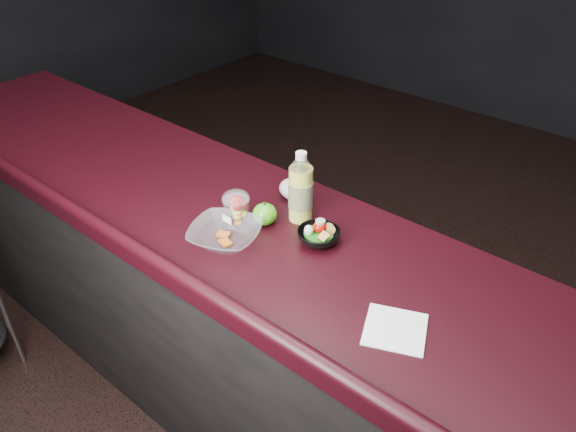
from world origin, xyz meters
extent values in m
cube|color=black|center=(0.00, 0.30, 0.49)|extent=(4.00, 0.65, 0.98)
cube|color=black|center=(0.00, 0.30, 1.00)|extent=(4.06, 0.71, 0.04)
cylinder|color=#A1A1A6|center=(-1.18, -0.22, 0.36)|extent=(0.02, 0.02, 0.72)
cylinder|color=yellow|center=(0.00, 0.43, 1.12)|extent=(0.08, 0.08, 0.19)
cylinder|color=white|center=(0.00, 0.43, 1.12)|extent=(0.08, 0.08, 0.19)
cone|color=white|center=(0.00, 0.43, 1.23)|extent=(0.08, 0.08, 0.03)
cylinder|color=white|center=(0.00, 0.43, 1.26)|extent=(0.04, 0.04, 0.02)
cylinder|color=#072D99|center=(0.00, 0.43, 1.12)|extent=(0.08, 0.08, 0.09)
ellipsoid|color=white|center=(-0.14, 0.26, 1.13)|extent=(0.09, 0.09, 0.05)
ellipsoid|color=#28760D|center=(-0.07, 0.33, 1.06)|extent=(0.08, 0.08, 0.08)
cylinder|color=black|center=(-0.07, 0.33, 1.10)|extent=(0.01, 0.01, 0.01)
ellipsoid|color=silver|center=(-0.10, 0.52, 1.06)|extent=(0.12, 0.10, 0.07)
sphere|color=silver|center=(-0.06, 0.53, 1.08)|extent=(0.05, 0.05, 0.05)
imported|color=black|center=(0.13, 0.36, 1.04)|extent=(0.16, 0.16, 0.04)
cylinder|color=#0F470C|center=(0.13, 0.36, 1.05)|extent=(0.10, 0.10, 0.01)
ellipsoid|color=#A00A06|center=(0.13, 0.37, 1.07)|extent=(0.05, 0.05, 0.04)
cylinder|color=beige|center=(0.13, 0.37, 1.09)|extent=(0.03, 0.03, 0.01)
ellipsoid|color=white|center=(0.11, 0.34, 1.06)|extent=(0.03, 0.03, 0.04)
imported|color=silver|center=(-0.10, 0.17, 1.05)|extent=(0.29, 0.29, 0.06)
cube|color=#990F0C|center=(-0.12, 0.18, 1.03)|extent=(0.05, 0.05, 0.01)
cube|color=#990F0C|center=(-0.08, 0.15, 1.03)|extent=(0.05, 0.04, 0.01)
cube|color=white|center=(0.52, 0.18, 1.02)|extent=(0.21, 0.21, 0.00)
camera|label=1|loc=(0.99, -0.82, 2.10)|focal=35.00mm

